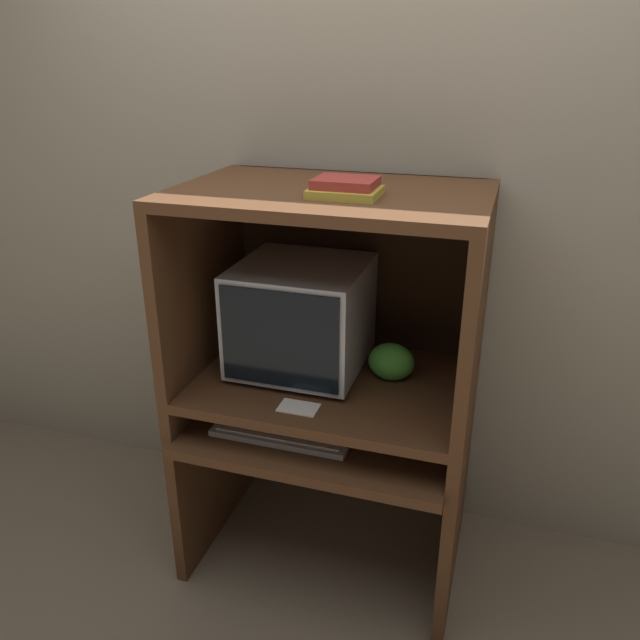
% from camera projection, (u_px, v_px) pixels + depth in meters
% --- Properties ---
extents(ground_plane, '(12.00, 12.00, 0.00)m').
position_uv_depth(ground_plane, '(301.00, 612.00, 2.21)').
color(ground_plane, '#756651').
extents(wall_back, '(6.00, 0.06, 2.60)m').
position_uv_depth(wall_back, '(361.00, 205.00, 2.34)').
color(wall_back, gray).
rests_on(wall_back, ground_plane).
extents(desk_base, '(0.99, 0.71, 0.62)m').
position_uv_depth(desk_base, '(325.00, 474.00, 2.31)').
color(desk_base, '#4C2D19').
rests_on(desk_base, ground_plane).
extents(desk_monitor_shelf, '(0.99, 0.67, 0.15)m').
position_uv_depth(desk_monitor_shelf, '(330.00, 386.00, 2.22)').
color(desk_monitor_shelf, '#4C2D19').
rests_on(desk_monitor_shelf, desk_base).
extents(hutch_upper, '(0.99, 0.67, 0.67)m').
position_uv_depth(hutch_upper, '(334.00, 256.00, 2.06)').
color(hutch_upper, '#4C2D19').
rests_on(hutch_upper, desk_monitor_shelf).
extents(crt_monitor, '(0.44, 0.45, 0.39)m').
position_uv_depth(crt_monitor, '(301.00, 316.00, 2.21)').
color(crt_monitor, '#B2B2B7').
rests_on(crt_monitor, desk_monitor_shelf).
extents(keyboard, '(0.48, 0.16, 0.03)m').
position_uv_depth(keyboard, '(282.00, 432.00, 2.13)').
color(keyboard, beige).
rests_on(keyboard, desk_base).
extents(mouse, '(0.06, 0.04, 0.03)m').
position_uv_depth(mouse, '(369.00, 446.00, 2.05)').
color(mouse, '#B7B7B7').
rests_on(mouse, desk_base).
extents(snack_bag, '(0.16, 0.12, 0.13)m').
position_uv_depth(snack_bag, '(391.00, 362.00, 2.18)').
color(snack_bag, green).
rests_on(snack_bag, desk_monitor_shelf).
extents(book_stack, '(0.20, 0.17, 0.05)m').
position_uv_depth(book_stack, '(346.00, 188.00, 1.84)').
color(book_stack, gold).
rests_on(book_stack, hutch_upper).
extents(paper_card, '(0.13, 0.08, 0.00)m').
position_uv_depth(paper_card, '(299.00, 408.00, 2.02)').
color(paper_card, white).
rests_on(paper_card, desk_monitor_shelf).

